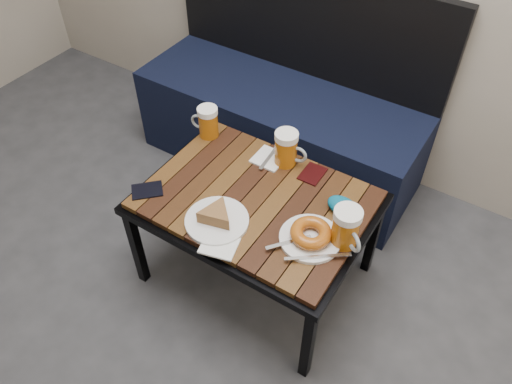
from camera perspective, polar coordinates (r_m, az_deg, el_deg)
The scene contains 12 objects.
bench at distance 2.51m, azimuth 2.90°, elevation 8.21°, with size 1.40×0.50×0.95m.
cafe_table at distance 1.86m, azimuth -0.00°, elevation -1.55°, with size 0.84×0.62×0.47m.
beer_mug_left at distance 2.07m, azimuth -5.55°, elevation 7.99°, with size 0.13×0.09×0.13m.
beer_mug_centre at distance 1.92m, azimuth 3.52°, elevation 4.99°, with size 0.14×0.10×0.15m.
beer_mug_right at distance 1.66m, azimuth 10.27°, elevation -4.04°, with size 0.14×0.13×0.15m.
plate_pie at distance 1.74m, azimuth -4.52°, elevation -2.91°, with size 0.23×0.23×0.06m.
plate_bagel at distance 1.69m, azimuth 6.24°, elevation -4.95°, with size 0.26×0.24×0.06m.
napkin_left at distance 1.98m, azimuth 1.52°, elevation 3.86°, with size 0.12×0.16×0.01m.
napkin_right at distance 1.68m, azimuth -4.21°, elevation -6.12°, with size 0.14×0.13×0.01m.
passport_navy at distance 1.90m, azimuth -12.34°, elevation 0.19°, with size 0.08×0.11×0.01m, color black.
passport_burgundy at distance 1.93m, azimuth 6.47°, elevation 2.09°, with size 0.08×0.11×0.01m, color black.
knit_pouch at distance 1.79m, azimuth 9.90°, elevation -1.62°, with size 0.12×0.08×0.05m, color #055588.
Camera 1 is at (0.81, 0.01, 1.79)m, focal length 35.00 mm.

